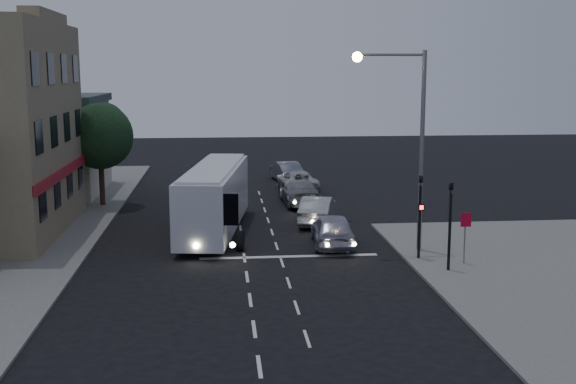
{
  "coord_description": "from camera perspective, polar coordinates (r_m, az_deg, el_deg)",
  "views": [
    {
      "loc": [
        -1.01,
        -29.23,
        8.29
      ],
      "look_at": [
        2.37,
        6.35,
        2.2
      ],
      "focal_mm": 45.0,
      "sensor_mm": 36.0,
      "label": 1
    }
  ],
  "objects": [
    {
      "name": "car_sedan_c",
      "position": [
        49.54,
        0.75,
        0.87
      ],
      "size": [
        2.64,
        5.26,
        1.43
      ],
      "primitive_type": "imported",
      "rotation": [
        0.0,
        0.0,
        3.19
      ],
      "color": "silver",
      "rests_on": "ground"
    },
    {
      "name": "street_tree",
      "position": [
        45.0,
        -14.66,
        4.52
      ],
      "size": [
        4.0,
        4.0,
        6.2
      ],
      "color": "black",
      "rests_on": "sidewalk_far"
    },
    {
      "name": "car_sedan_b",
      "position": [
        44.61,
        0.94,
        -0.05
      ],
      "size": [
        2.38,
        5.32,
        1.52
      ],
      "primitive_type": "imported",
      "rotation": [
        0.0,
        0.0,
        3.19
      ],
      "color": "gray",
      "rests_on": "ground"
    },
    {
      "name": "streetlight",
      "position": [
        32.62,
        9.47,
        5.04
      ],
      "size": [
        3.32,
        0.44,
        9.0
      ],
      "color": "slate",
      "rests_on": "sidewalk_near"
    },
    {
      "name": "tour_bus",
      "position": [
        37.01,
        -5.82,
        -0.37
      ],
      "size": [
        3.82,
        11.49,
        3.45
      ],
      "rotation": [
        0.0,
        0.0,
        -0.13
      ],
      "color": "silver",
      "rests_on": "ground"
    },
    {
      "name": "ground",
      "position": [
        30.4,
        -3.33,
        -6.17
      ],
      "size": [
        120.0,
        120.0,
        0.0
      ],
      "primitive_type": "plane",
      "color": "black"
    },
    {
      "name": "car_sedan_a",
      "position": [
        39.15,
        2.37,
        -1.43
      ],
      "size": [
        2.71,
        4.85,
        1.51
      ],
      "primitive_type": "imported",
      "rotation": [
        0.0,
        0.0,
        2.89
      ],
      "color": "#AEAFB1",
      "rests_on": "ground"
    },
    {
      "name": "car_extra",
      "position": [
        54.11,
        -0.19,
        1.66
      ],
      "size": [
        2.36,
        4.76,
        1.5
      ],
      "primitive_type": "imported",
      "rotation": [
        0.0,
        0.0,
        3.32
      ],
      "color": "gray",
      "rests_on": "ground"
    },
    {
      "name": "traffic_signal_main",
      "position": [
        31.77,
        10.4,
        -1.14
      ],
      "size": [
        0.25,
        0.35,
        4.1
      ],
      "color": "black",
      "rests_on": "sidewalk_near"
    },
    {
      "name": "car_suv",
      "position": [
        34.28,
        3.54,
        -2.98
      ],
      "size": [
        2.16,
        4.75,
        1.58
      ],
      "primitive_type": "imported",
      "rotation": [
        0.0,
        0.0,
        3.08
      ],
      "color": "#A5A5B6",
      "rests_on": "ground"
    },
    {
      "name": "regulatory_sign",
      "position": [
        31.49,
        13.84,
        -2.89
      ],
      "size": [
        0.45,
        0.12,
        2.2
      ],
      "color": "slate",
      "rests_on": "sidewalk_near"
    },
    {
      "name": "traffic_signal_side",
      "position": [
        30.12,
        12.7,
        -1.81
      ],
      "size": [
        0.18,
        0.15,
        4.1
      ],
      "color": "black",
      "rests_on": "sidewalk_near"
    },
    {
      "name": "road_markings",
      "position": [
        33.65,
        -1.35,
        -4.58
      ],
      "size": [
        8.0,
        30.55,
        0.01
      ],
      "color": "silver",
      "rests_on": "ground"
    },
    {
      "name": "low_building_north",
      "position": [
        51.03,
        -19.61,
        3.6
      ],
      "size": [
        9.4,
        9.4,
        6.5
      ],
      "color": "tan",
      "rests_on": "sidewalk_far"
    }
  ]
}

